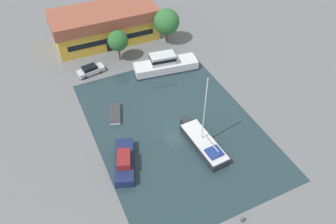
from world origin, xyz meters
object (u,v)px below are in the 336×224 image
at_px(motor_cruiser, 165,64).
at_px(small_dinghy, 115,114).
at_px(quay_tree_near_building, 118,41).
at_px(warehouse_building, 105,25).
at_px(parked_car, 91,70).
at_px(sailboat_moored, 203,143).
at_px(cabin_boat, 124,162).
at_px(quay_tree_by_water, 167,22).

distance_m(motor_cruiser, small_dinghy, 13.59).
bearing_deg(quay_tree_near_building, warehouse_building, 90.70).
xyz_separation_m(parked_car, motor_cruiser, (12.03, -4.49, 0.39)).
xyz_separation_m(warehouse_building, motor_cruiser, (6.17, -14.26, -1.93)).
bearing_deg(motor_cruiser, warehouse_building, 31.57).
bearing_deg(motor_cruiser, sailboat_moored, 179.95).
height_order(quay_tree_near_building, motor_cruiser, quay_tree_near_building).
bearing_deg(quay_tree_near_building, cabin_boat, -107.63).
bearing_deg(cabin_boat, quay_tree_near_building, 92.32).
height_order(warehouse_building, cabin_boat, warehouse_building).
height_order(quay_tree_by_water, cabin_boat, quay_tree_by_water).
bearing_deg(warehouse_building, quay_tree_by_water, -29.96).
bearing_deg(small_dinghy, warehouse_building, -85.10).
height_order(quay_tree_by_water, sailboat_moored, sailboat_moored).
xyz_separation_m(warehouse_building, quay_tree_by_water, (10.25, -6.18, 1.33)).
xyz_separation_m(quay_tree_near_building, motor_cruiser, (6.07, -6.46, -2.71)).
bearing_deg(parked_car, quay_tree_by_water, 93.37).
bearing_deg(quay_tree_by_water, small_dinghy, -135.77).
xyz_separation_m(quay_tree_near_building, parked_car, (-5.96, -1.97, -3.10)).
height_order(quay_tree_near_building, small_dinghy, quay_tree_near_building).
xyz_separation_m(sailboat_moored, cabin_boat, (-10.80, 1.40, 0.17)).
xyz_separation_m(quay_tree_near_building, cabin_boat, (-7.34, -23.09, -3.05)).
bearing_deg(sailboat_moored, small_dinghy, 126.11).
distance_m(quay_tree_by_water, motor_cruiser, 9.62).
distance_m(motor_cruiser, cabin_boat, 21.37).
bearing_deg(cabin_boat, motor_cruiser, 71.07).
bearing_deg(small_dinghy, quay_tree_near_building, -92.92).
height_order(parked_car, motor_cruiser, motor_cruiser).
relative_size(parked_car, motor_cruiser, 0.42).
distance_m(small_dinghy, cabin_boat, 9.71).
bearing_deg(warehouse_building, quay_tree_near_building, -88.19).
relative_size(sailboat_moored, cabin_boat, 1.55).
distance_m(warehouse_building, parked_car, 11.63).
relative_size(quay_tree_near_building, small_dinghy, 1.26).
height_order(warehouse_building, small_dinghy, warehouse_building).
bearing_deg(quay_tree_near_building, motor_cruiser, -46.77).
xyz_separation_m(quay_tree_near_building, sailboat_moored, (3.46, -24.50, -3.22)).
height_order(parked_car, cabin_boat, cabin_boat).
relative_size(quay_tree_by_water, parked_car, 1.43).
relative_size(warehouse_building, motor_cruiser, 1.74).
height_order(quay_tree_near_building, parked_car, quay_tree_near_building).
relative_size(warehouse_building, cabin_boat, 2.71).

